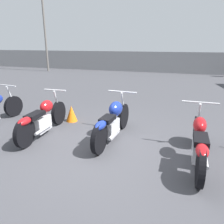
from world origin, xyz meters
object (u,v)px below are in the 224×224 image
motorcycle_slot_1 (42,119)px  traffic_cone_far (71,113)px  motorcycle_slot_2 (113,121)px  light_pole_left (43,5)px  motorcycle_slot_3 (199,142)px

motorcycle_slot_1 → traffic_cone_far: motorcycle_slot_1 is taller
traffic_cone_far → motorcycle_slot_2: bearing=-28.1°
motorcycle_slot_2 → light_pole_left: bearing=132.6°
light_pole_left → traffic_cone_far: size_ratio=18.51×
motorcycle_slot_1 → motorcycle_slot_2: size_ratio=0.97×
light_pole_left → motorcycle_slot_2: 15.30m
light_pole_left → motorcycle_slot_2: bearing=-49.8°
light_pole_left → traffic_cone_far: (7.88, -10.33, -4.79)m
motorcycle_slot_3 → motorcycle_slot_2: bearing=164.2°
light_pole_left → motorcycle_slot_1: 14.56m
motorcycle_slot_2 → traffic_cone_far: motorcycle_slot_2 is taller
motorcycle_slot_2 → motorcycle_slot_3: (1.86, -0.50, -0.02)m
light_pole_left → motorcycle_slot_1: light_pole_left is taller
motorcycle_slot_1 → traffic_cone_far: bearing=78.2°
motorcycle_slot_2 → motorcycle_slot_3: motorcycle_slot_2 is taller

